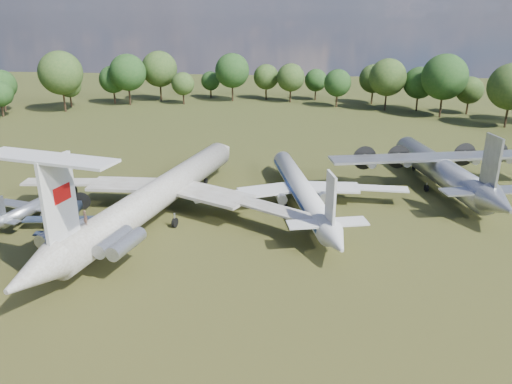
# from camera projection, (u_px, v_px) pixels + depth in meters

# --- Properties ---
(ground) EXTENTS (300.00, 300.00, 0.00)m
(ground) POSITION_uv_depth(u_px,v_px,m) (194.00, 211.00, 70.43)
(ground) COLOR #1F3712
(ground) RESTS_ON ground
(il62_airliner) EXTENTS (54.29, 64.09, 5.50)m
(il62_airliner) POSITION_uv_depth(u_px,v_px,m) (160.00, 199.00, 67.16)
(il62_airliner) COLOR beige
(il62_airliner) RESTS_ON ground
(tu104_jet) EXTENTS (40.02, 47.59, 4.14)m
(tu104_jet) POSITION_uv_depth(u_px,v_px,m) (302.00, 194.00, 70.92)
(tu104_jet) COLOR silver
(tu104_jet) RESTS_ON ground
(an12_transport) EXTENTS (42.47, 45.54, 5.10)m
(an12_transport) POSITION_uv_depth(u_px,v_px,m) (440.00, 173.00, 78.17)
(an12_transport) COLOR #A7AAAF
(an12_transport) RESTS_ON ground
(small_prop_west) EXTENTS (12.69, 16.16, 2.19)m
(small_prop_west) POSITION_uv_depth(u_px,v_px,m) (66.00, 222.00, 64.02)
(small_prop_west) COLOR #161931
(small_prop_west) RESTS_ON ground
(small_prop_northwest) EXTENTS (15.92, 19.32, 2.49)m
(small_prop_northwest) POSITION_uv_depth(u_px,v_px,m) (33.00, 210.00, 67.44)
(small_prop_northwest) COLOR #9EA1A6
(small_prop_northwest) RESTS_ON ground
(person_on_il62) EXTENTS (0.71, 0.64, 1.64)m
(person_on_il62) POSITION_uv_depth(u_px,v_px,m) (85.00, 217.00, 52.26)
(person_on_il62) COLOR #92624A
(person_on_il62) RESTS_ON il62_airliner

